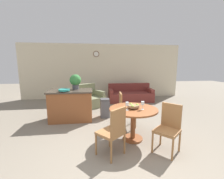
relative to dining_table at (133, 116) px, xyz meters
name	(u,v)px	position (x,y,z in m)	size (l,w,h in m)	color
ground_plane	(126,165)	(-0.35, -0.86, -0.57)	(24.00, 24.00, 0.00)	gray
wall_back	(103,71)	(-0.35, 4.52, 0.78)	(8.00, 0.09, 2.70)	beige
dining_table	(133,116)	(0.00, 0.00, 0.00)	(1.08, 1.08, 0.73)	brown
dining_chair_near_left	(113,130)	(-0.53, -0.57, -0.05)	(0.59, 0.59, 0.94)	#9E6B3D
dining_chair_near_right	(169,126)	(0.57, -0.53, -0.05)	(0.59, 0.59, 0.94)	#9E6B3D
dining_chair_far_side	(125,108)	(-0.03, 0.77, -0.05)	(0.45, 0.45, 0.94)	#9E6B3D
fruit_bowl	(133,106)	(0.00, 0.00, 0.22)	(0.26, 0.26, 0.10)	olive
wine_glass_left	(127,104)	(-0.17, -0.11, 0.30)	(0.07, 0.07, 0.18)	silver
wine_glass_right	(143,104)	(0.18, -0.10, 0.30)	(0.07, 0.07, 0.18)	silver
kitchen_island	(71,105)	(-1.55, 1.48, -0.10)	(1.30, 0.80, 0.93)	brown
teal_bowl	(64,90)	(-1.70, 1.27, 0.41)	(0.31, 0.31, 0.07)	teal
potted_plant	(75,81)	(-1.42, 1.66, 0.62)	(0.35, 0.35, 0.47)	#4C4C51
trash_bin	(105,108)	(-0.50, 1.57, -0.27)	(0.29, 0.29, 0.61)	#56565B
couch	(130,95)	(0.86, 3.62, -0.29)	(2.04, 1.01, 0.79)	maroon
armchair	(89,99)	(-1.04, 2.92, -0.27)	(1.30, 1.29, 0.90)	#7A7F5B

